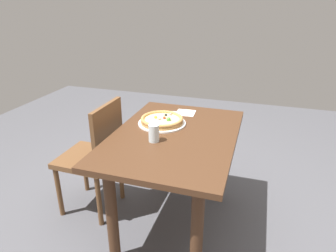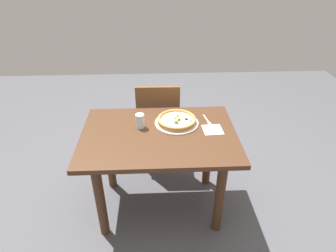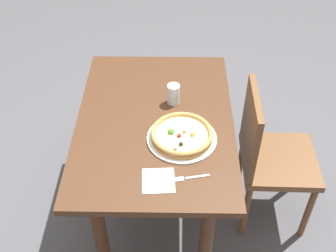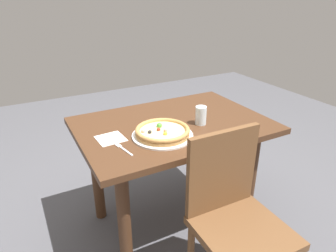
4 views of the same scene
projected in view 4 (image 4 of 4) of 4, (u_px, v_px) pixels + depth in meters
The scene contains 8 objects.
ground_plane at pixel (172, 218), 2.10m from camera, with size 6.00×6.00×0.00m, color #4C4C51.
dining_table at pixel (173, 142), 1.86m from camera, with size 1.12×0.78×0.72m.
chair_near at pixel (235, 216), 1.42m from camera, with size 0.41×0.41×0.87m.
plate at pixel (163, 135), 1.64m from camera, with size 0.33×0.33×0.01m, color white.
pizza at pixel (162, 131), 1.63m from camera, with size 0.30×0.30×0.05m.
fork at pixel (122, 148), 1.51m from camera, with size 0.05×0.17×0.00m.
drinking_glass at pixel (201, 115), 1.77m from camera, with size 0.07×0.07×0.11m, color silver.
napkin at pixel (111, 139), 1.61m from camera, with size 0.14×0.14×0.00m, color white.
Camera 4 is at (-0.80, -1.44, 1.45)m, focal length 32.32 mm.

